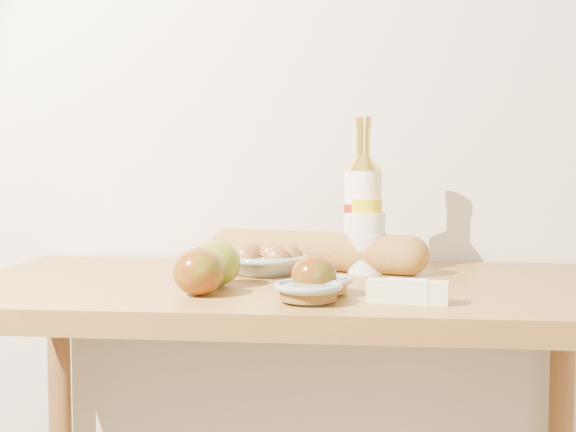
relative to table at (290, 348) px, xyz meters
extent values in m
cube|color=beige|center=(0.00, 0.33, 0.52)|extent=(3.50, 0.02, 2.60)
cube|color=#AC7A37|center=(0.00, 0.00, 0.10)|extent=(1.20, 0.60, 0.04)
cylinder|color=white|center=(0.13, 0.13, 0.22)|extent=(0.08, 0.08, 0.20)
cylinder|color=maroon|center=(0.13, 0.13, 0.25)|extent=(0.08, 0.08, 0.02)
cone|color=yellow|center=(0.13, 0.13, 0.34)|extent=(0.08, 0.08, 0.03)
cylinder|color=yellow|center=(0.13, 0.13, 0.38)|extent=(0.03, 0.03, 0.05)
cylinder|color=yellow|center=(0.13, 0.13, 0.42)|extent=(0.04, 0.04, 0.02)
cylinder|color=silver|center=(0.14, 0.11, 0.18)|extent=(0.09, 0.09, 0.12)
cylinder|color=beige|center=(0.14, 0.11, 0.18)|extent=(0.09, 0.09, 0.03)
cylinder|color=yellow|center=(0.14, 0.11, 0.25)|extent=(0.07, 0.07, 0.03)
torus|color=#8D9A95|center=(-0.06, 0.07, 0.16)|extent=(0.21, 0.21, 0.01)
ellipsoid|color=brown|center=(-0.09, 0.07, 0.15)|extent=(0.06, 0.06, 0.06)
ellipsoid|color=brown|center=(-0.03, 0.05, 0.15)|extent=(0.06, 0.06, 0.06)
ellipsoid|color=brown|center=(-0.05, 0.10, 0.15)|extent=(0.06, 0.06, 0.06)
ellipsoid|color=brown|center=(-0.09, 0.11, 0.15)|extent=(0.06, 0.06, 0.06)
ellipsoid|color=brown|center=(-0.01, 0.09, 0.15)|extent=(0.06, 0.06, 0.06)
cylinder|color=#B07D36|center=(0.03, 0.14, 0.16)|extent=(0.39, 0.19, 0.08)
sphere|color=#B07D36|center=(-0.15, 0.20, 0.16)|extent=(0.10, 0.10, 0.08)
sphere|color=#B07D36|center=(0.22, 0.09, 0.16)|extent=(0.10, 0.10, 0.08)
ellipsoid|color=olive|center=(-0.12, -0.08, 0.16)|extent=(0.09, 0.09, 0.08)
cylinder|color=#452B17|center=(-0.12, -0.08, 0.20)|extent=(0.01, 0.01, 0.01)
ellipsoid|color=#8D0B07|center=(-0.13, -0.16, 0.16)|extent=(0.10, 0.10, 0.08)
cylinder|color=#4D3319|center=(-0.13, -0.16, 0.19)|extent=(0.01, 0.01, 0.01)
ellipsoid|color=maroon|center=(0.05, -0.15, 0.16)|extent=(0.08, 0.08, 0.07)
cylinder|color=#462D17|center=(0.05, -0.15, 0.19)|extent=(0.01, 0.01, 0.01)
torus|color=gray|center=(0.05, -0.20, 0.15)|extent=(0.11, 0.11, 0.01)
cylinder|color=brown|center=(0.05, -0.20, 0.14)|extent=(0.09, 0.09, 0.02)
torus|color=gray|center=(0.07, -0.13, 0.15)|extent=(0.12, 0.12, 0.01)
cylinder|color=brown|center=(0.07, -0.13, 0.14)|extent=(0.10, 0.10, 0.02)
cube|color=beige|center=(0.20, -0.19, 0.14)|extent=(0.13, 0.05, 0.03)
cube|color=beige|center=(0.20, -0.19, 0.14)|extent=(0.07, 0.05, 0.04)
camera|label=1|loc=(0.13, -1.29, 0.33)|focal=45.00mm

